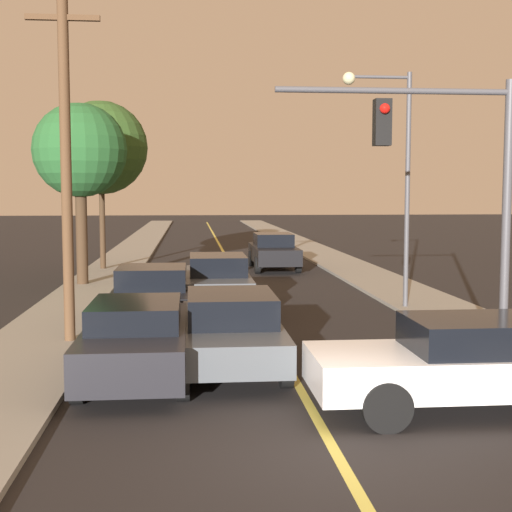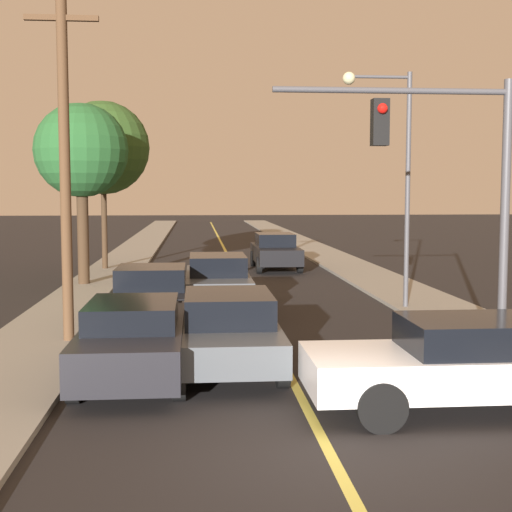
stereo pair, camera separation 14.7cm
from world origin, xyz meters
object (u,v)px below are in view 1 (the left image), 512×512
at_px(utility_pole_left, 66,161).
at_px(tree_left_far, 101,148).
at_px(car_outer_lane_second, 152,295).
at_px(streetlamp_right, 391,156).
at_px(car_near_lane_front, 231,328).
at_px(car_far_oncoming, 274,251).
at_px(car_crossing_right, 470,362).
at_px(traffic_signal_mast, 452,169).
at_px(car_near_lane_second, 218,283).
at_px(tree_left_near, 80,152).
at_px(car_outer_lane_front, 137,338).

xyz_separation_m(utility_pole_left, tree_left_far, (-1.11, 15.42, 1.23)).
bearing_deg(car_outer_lane_second, utility_pole_left, -126.25).
relative_size(streetlamp_right, utility_pole_left, 0.88).
bearing_deg(car_near_lane_front, car_far_oncoming, 80.67).
bearing_deg(car_crossing_right, traffic_signal_mast, -14.31).
xyz_separation_m(traffic_signal_mast, utility_pole_left, (-7.88, 2.40, 0.23)).
xyz_separation_m(car_outer_lane_second, streetlamp_right, (6.76, 1.67, 3.70)).
relative_size(car_near_lane_second, streetlamp_right, 0.71).
relative_size(car_near_lane_second, tree_left_near, 0.74).
distance_m(streetlamp_right, tree_left_far, 14.93).
height_order(utility_pole_left, tree_left_near, utility_pole_left).
xyz_separation_m(car_outer_lane_front, tree_left_far, (-2.83, 18.49, 4.59)).
relative_size(car_outer_lane_front, utility_pole_left, 0.63).
bearing_deg(streetlamp_right, car_far_oncoming, 100.28).
relative_size(car_outer_lane_second, car_crossing_right, 0.88).
bearing_deg(car_outer_lane_front, streetlamp_right, 46.37).
xyz_separation_m(car_near_lane_front, streetlamp_right, (5.00, 6.44, 3.70)).
relative_size(streetlamp_right, tree_left_far, 0.93).
distance_m(traffic_signal_mast, utility_pole_left, 8.24).
distance_m(car_outer_lane_front, traffic_signal_mast, 6.94).
xyz_separation_m(utility_pole_left, tree_left_near, (-1.22, 10.15, 0.78)).
distance_m(car_near_lane_second, tree_left_near, 8.58).
height_order(streetlamp_right, utility_pole_left, utility_pole_left).
height_order(car_outer_lane_second, tree_left_near, tree_left_near).
bearing_deg(car_near_lane_second, tree_left_far, 112.36).
bearing_deg(car_far_oncoming, car_near_lane_front, 80.67).
bearing_deg(utility_pole_left, tree_left_far, 94.12).
height_order(car_near_lane_second, car_outer_lane_front, car_near_lane_second).
bearing_deg(utility_pole_left, car_near_lane_second, 50.52).
bearing_deg(car_far_oncoming, car_crossing_right, 91.84).
relative_size(traffic_signal_mast, tree_left_near, 0.85).
height_order(car_outer_lane_front, car_far_oncoming, car_far_oncoming).
bearing_deg(utility_pole_left, car_outer_lane_second, 53.75).
relative_size(car_far_oncoming, tree_left_near, 0.77).
bearing_deg(car_near_lane_front, car_outer_lane_front, -159.52).
distance_m(car_near_lane_front, car_near_lane_second, 6.65).
bearing_deg(car_near_lane_second, tree_left_near, 128.50).
distance_m(car_outer_lane_front, streetlamp_right, 10.49).
relative_size(utility_pole_left, tree_left_far, 1.06).
height_order(car_outer_lane_second, streetlamp_right, streetlamp_right).
height_order(car_near_lane_second, car_outer_lane_second, car_near_lane_second).
xyz_separation_m(car_near_lane_second, car_outer_lane_second, (-1.77, -1.89, -0.05)).
distance_m(car_near_lane_front, utility_pole_left, 5.40).
distance_m(streetlamp_right, tree_left_near, 11.49).
bearing_deg(car_near_lane_front, car_crossing_right, -40.52).
relative_size(car_outer_lane_front, car_far_oncoming, 0.97).
bearing_deg(streetlamp_right, car_near_lane_front, -127.83).
distance_m(car_outer_lane_second, tree_left_far, 14.13).
xyz_separation_m(car_near_lane_front, car_crossing_right, (3.60, -3.08, -0.01)).
height_order(car_near_lane_front, streetlamp_right, streetlamp_right).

